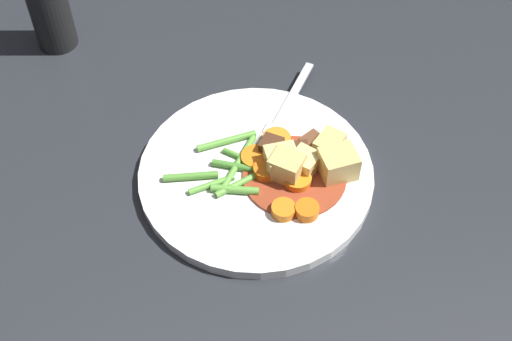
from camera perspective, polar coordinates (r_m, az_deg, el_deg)
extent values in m
plane|color=#26282D|center=(0.78, 0.00, -0.63)|extent=(3.00, 3.00, 0.00)
cylinder|color=white|center=(0.77, 0.00, -0.32)|extent=(0.27, 0.27, 0.01)
cylinder|color=#93381E|center=(0.76, 3.25, -0.42)|extent=(0.12, 0.12, 0.00)
cylinder|color=orange|center=(0.77, 0.04, 1.05)|extent=(0.05, 0.05, 0.01)
cylinder|color=orange|center=(0.73, 4.29, -3.33)|extent=(0.04, 0.04, 0.01)
cylinder|color=orange|center=(0.78, 6.33, 0.95)|extent=(0.03, 0.03, 0.01)
cylinder|color=orange|center=(0.75, 3.48, -0.81)|extent=(0.03, 0.03, 0.01)
cylinder|color=orange|center=(0.76, 0.80, -0.04)|extent=(0.03, 0.03, 0.01)
cylinder|color=orange|center=(0.79, 1.73, 2.50)|extent=(0.04, 0.04, 0.01)
cylinder|color=orange|center=(0.73, 2.32, -3.30)|extent=(0.03, 0.03, 0.01)
cube|color=#DBBC6B|center=(0.78, 6.13, 2.10)|extent=(0.04, 0.04, 0.02)
cube|color=#E5CC7A|center=(0.76, 4.09, 0.81)|extent=(0.04, 0.04, 0.02)
cube|color=#E5CC7A|center=(0.76, 2.12, 1.01)|extent=(0.04, 0.04, 0.03)
cube|color=#DBBC6B|center=(0.75, 2.57, 0.26)|extent=(0.04, 0.04, 0.03)
cube|color=#DBBC6B|center=(0.76, 6.88, 0.56)|extent=(0.05, 0.04, 0.03)
cube|color=#4C2B19|center=(0.77, 3.75, 1.64)|extent=(0.02, 0.02, 0.02)
cube|color=#4C2B19|center=(0.78, 1.29, 1.97)|extent=(0.03, 0.03, 0.02)
cube|color=brown|center=(0.78, 4.68, 2.31)|extent=(0.03, 0.03, 0.02)
cylinder|color=#66AD42|center=(0.77, -1.46, 0.72)|extent=(0.04, 0.08, 0.01)
cylinder|color=#66AD42|center=(0.75, -1.19, -0.98)|extent=(0.06, 0.04, 0.01)
cylinder|color=#66AD42|center=(0.74, -1.78, -1.60)|extent=(0.05, 0.02, 0.01)
cylinder|color=#4C8E33|center=(0.76, -0.65, 0.12)|extent=(0.08, 0.03, 0.01)
cylinder|color=#599E38|center=(0.76, -5.48, -0.49)|extent=(0.06, 0.01, 0.01)
cylinder|color=#66AD42|center=(0.75, -3.75, -1.18)|extent=(0.05, 0.03, 0.01)
cylinder|color=#599E38|center=(0.77, -0.94, 0.97)|extent=(0.05, 0.03, 0.01)
cylinder|color=#66AD42|center=(0.79, -2.48, 2.49)|extent=(0.07, 0.03, 0.01)
cube|color=silver|center=(0.85, 3.19, 6.45)|extent=(0.06, 0.11, 0.00)
cube|color=silver|center=(0.80, 1.49, 3.40)|extent=(0.03, 0.03, 0.00)
cylinder|color=silver|center=(0.79, 0.03, 2.11)|extent=(0.02, 0.04, 0.00)
cylinder|color=silver|center=(0.79, 0.45, 1.97)|extent=(0.02, 0.04, 0.00)
cylinder|color=silver|center=(0.78, 0.87, 1.83)|extent=(0.02, 0.04, 0.00)
cylinder|color=silver|center=(0.78, 1.30, 1.70)|extent=(0.02, 0.04, 0.00)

